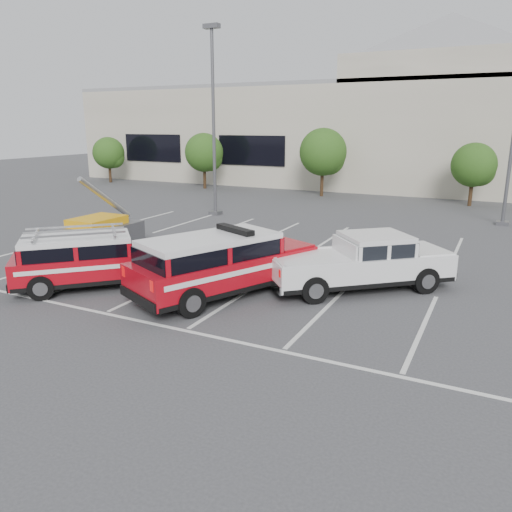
% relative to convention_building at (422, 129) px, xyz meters
% --- Properties ---
extents(ground, '(120.00, 120.00, 0.00)m').
position_rel_convention_building_xyz_m(ground, '(-0.18, -31.86, -4.72)').
color(ground, '#3C3C3F').
rests_on(ground, ground).
extents(stall_markings, '(23.00, 15.00, 0.01)m').
position_rel_convention_building_xyz_m(stall_markings, '(-0.18, -27.36, -4.71)').
color(stall_markings, silver).
rests_on(stall_markings, ground).
extents(convention_building, '(60.00, 16.99, 13.20)m').
position_rel_convention_building_xyz_m(convention_building, '(0.00, 0.00, 0.00)').
color(convention_building, beige).
rests_on(convention_building, ground).
extents(tree_far_left, '(2.77, 2.77, 3.99)m').
position_rel_convention_building_xyz_m(tree_far_left, '(-25.09, -9.82, -2.22)').
color(tree_far_left, '#3F2B19').
rests_on(tree_far_left, ground).
extents(tree_left, '(3.07, 3.07, 4.42)m').
position_rel_convention_building_xyz_m(tree_left, '(-15.09, -9.82, -1.95)').
color(tree_left, '#3F2B19').
rests_on(tree_left, ground).
extents(tree_mid_left, '(3.37, 3.37, 4.85)m').
position_rel_convention_building_xyz_m(tree_mid_left, '(-5.09, -9.82, -1.68)').
color(tree_mid_left, '#3F2B19').
rests_on(tree_mid_left, ground).
extents(tree_mid_right, '(2.77, 2.77, 3.99)m').
position_rel_convention_building_xyz_m(tree_mid_right, '(4.91, -9.82, -2.22)').
color(tree_mid_right, '#3F2B19').
rests_on(tree_mid_right, ground).
extents(light_pole_left, '(0.90, 0.60, 10.24)m').
position_rel_convention_building_xyz_m(light_pole_left, '(-8.18, -19.86, 0.47)').
color(light_pole_left, '#59595E').
rests_on(light_pole_left, ground).
extents(fire_chief_suv, '(4.38, 6.22, 2.06)m').
position_rel_convention_building_xyz_m(fire_chief_suv, '(-0.74, -31.83, -3.88)').
color(fire_chief_suv, '#A10713').
rests_on(fire_chief_suv, ground).
extents(white_pickup, '(5.63, 5.23, 1.76)m').
position_rel_convention_building_xyz_m(white_pickup, '(2.90, -29.40, -4.02)').
color(white_pickup, silver).
rests_on(white_pickup, ground).
extents(ladder_suv, '(4.79, 4.75, 1.91)m').
position_rel_convention_building_xyz_m(ladder_suv, '(-4.93, -33.06, -3.96)').
color(ladder_suv, '#A10713').
rests_on(ladder_suv, ground).
extents(utility_rig, '(3.09, 3.70, 3.12)m').
position_rel_convention_building_xyz_m(utility_rig, '(-8.32, -29.34, -4.10)').
color(utility_rig, '#59595E').
rests_on(utility_rig, ground).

